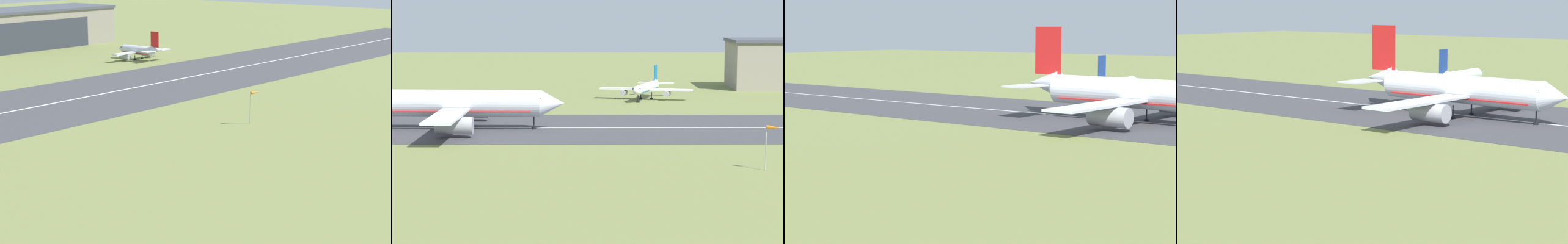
% 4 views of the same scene
% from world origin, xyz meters
% --- Properties ---
extents(ground_plane, '(736.58, 736.58, 0.00)m').
position_xyz_m(ground_plane, '(0.00, 64.16, 0.00)').
color(ground_plane, olive).
extents(hangar_building, '(71.65, 23.48, 14.17)m').
position_xyz_m(hangar_building, '(93.61, 217.84, 7.11)').
color(hangar_building, gray).
rests_on(hangar_building, ground_plane).
extents(airplane_parked_east, '(21.35, 18.22, 9.40)m').
position_xyz_m(airplane_parked_east, '(97.45, 164.44, 2.88)').
color(airplane_parked_east, silver).
rests_on(airplane_parked_east, ground_plane).
extents(windsock_pole, '(2.07, 1.41, 6.50)m').
position_xyz_m(windsock_pole, '(42.35, 81.24, 5.74)').
color(windsock_pole, '#B7B7BC').
rests_on(windsock_pole, ground_plane).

